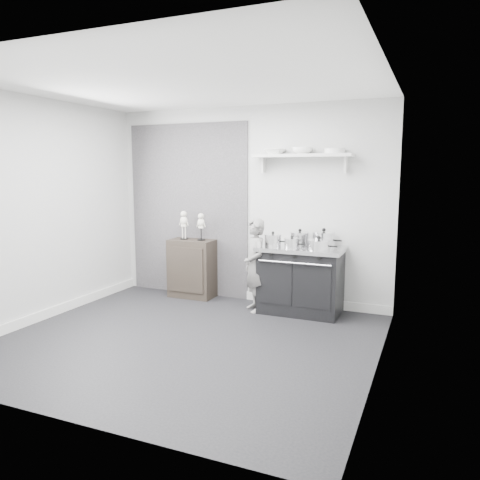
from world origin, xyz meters
name	(u,v)px	position (x,y,z in m)	size (l,w,h in m)	color
ground	(186,340)	(0.00, 0.00, 0.00)	(4.00, 4.00, 0.00)	black
room_shell	(183,188)	(-0.09, 0.15, 1.64)	(4.02, 3.62, 2.71)	#B5B5B2
wall_shelf	(302,156)	(0.80, 1.68, 2.01)	(1.30, 0.26, 0.24)	silver
stove	(301,279)	(0.87, 1.48, 0.44)	(1.08, 0.67, 0.86)	black
side_cabinet	(192,268)	(-0.79, 1.61, 0.42)	(0.65, 0.38, 0.84)	black
child	(255,265)	(0.30, 1.30, 0.61)	(0.44, 0.29, 1.22)	slate
pot_front_left	(273,240)	(0.52, 1.37, 0.94)	(0.31, 0.22, 0.19)	silver
pot_back_left	(300,239)	(0.82, 1.59, 0.95)	(0.34, 0.26, 0.22)	silver
pot_back_right	(324,239)	(1.13, 1.60, 0.96)	(0.38, 0.29, 0.24)	silver
pot_front_right	(319,245)	(1.13, 1.30, 0.93)	(0.37, 0.28, 0.18)	silver
pot_front_center	(292,243)	(0.79, 1.31, 0.93)	(0.27, 0.19, 0.16)	silver
skeleton_full	(184,223)	(-0.92, 1.61, 1.08)	(0.13, 0.09, 0.47)	beige
skeleton_torso	(201,225)	(-0.64, 1.61, 1.07)	(0.13, 0.08, 0.45)	beige
bowl_large	(275,152)	(0.43, 1.67, 2.07)	(0.28, 0.28, 0.07)	white
bowl_small	(302,151)	(0.80, 1.67, 2.08)	(0.26, 0.26, 0.08)	white
plate_stack	(335,151)	(1.22, 1.67, 2.07)	(0.26, 0.26, 0.06)	silver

